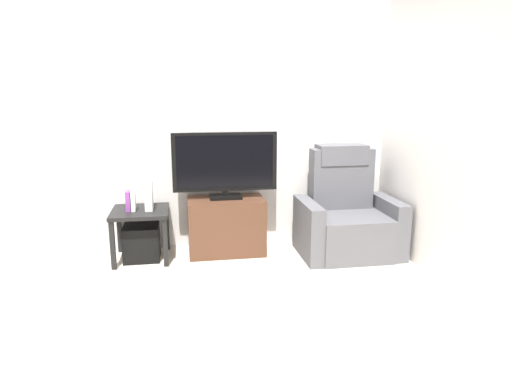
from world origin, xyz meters
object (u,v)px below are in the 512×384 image
at_px(book_leftmost, 128,201).
at_px(book_middle, 133,201).
at_px(subwoofer_box, 142,242).
at_px(game_console, 149,196).
at_px(side_table, 140,218).
at_px(recliner_armchair, 346,217).
at_px(television, 225,164).
at_px(tv_stand, 226,226).

xyz_separation_m(book_leftmost, book_middle, (0.05, 0.00, 0.00)).
distance_m(subwoofer_box, game_console, 0.47).
relative_size(side_table, subwoofer_box, 1.59).
relative_size(recliner_armchair, book_middle, 5.55).
bearing_deg(television, side_table, -175.71).
bearing_deg(tv_stand, side_table, -177.00).
relative_size(tv_stand, television, 0.73).
bearing_deg(television, recliner_armchair, -9.62).
relative_size(book_middle, game_console, 0.72).
distance_m(television, game_console, 0.80).
xyz_separation_m(book_middle, game_console, (0.14, 0.03, 0.04)).
distance_m(book_leftmost, book_middle, 0.05).
distance_m(tv_stand, subwoofer_box, 0.85).
distance_m(television, subwoofer_box, 1.12).
relative_size(tv_stand, subwoofer_box, 2.23).
xyz_separation_m(tv_stand, side_table, (-0.84, -0.04, 0.13)).
distance_m(side_table, book_middle, 0.19).
height_order(recliner_armchair, book_leftmost, recliner_armchair).
xyz_separation_m(tv_stand, subwoofer_box, (-0.84, -0.04, -0.11)).
bearing_deg(side_table, book_leftmost, -168.69).
xyz_separation_m(tv_stand, television, (0.00, 0.02, 0.63)).
relative_size(side_table, book_middle, 2.78).
xyz_separation_m(television, game_console, (-0.75, -0.05, -0.28)).
height_order(tv_stand, book_middle, book_middle).
bearing_deg(television, book_leftmost, -174.95).
xyz_separation_m(tv_stand, book_leftmost, (-0.94, -0.06, 0.31)).
xyz_separation_m(tv_stand, game_console, (-0.75, -0.03, 0.35)).
height_order(recliner_armchair, subwoofer_box, recliner_armchair).
distance_m(television, recliner_armchair, 1.34).
bearing_deg(side_table, game_console, 6.34).
distance_m(subwoofer_box, book_middle, 0.43).
xyz_separation_m(television, book_leftmost, (-0.94, -0.08, -0.32)).
height_order(subwoofer_box, game_console, game_console).
xyz_separation_m(television, recliner_armchair, (1.21, -0.20, -0.54)).
bearing_deg(tv_stand, game_console, -177.40).
height_order(television, game_console, television).
bearing_deg(side_table, television, 4.29).
height_order(book_middle, game_console, game_console).
distance_m(recliner_armchair, book_leftmost, 2.16).
xyz_separation_m(book_leftmost, game_console, (0.19, 0.03, 0.04)).
distance_m(side_table, book_leftmost, 0.20).
relative_size(tv_stand, recliner_armchair, 0.70).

